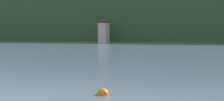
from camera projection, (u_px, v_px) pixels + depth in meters
The scene contains 3 objects.
wooded_hillside at pixel (212, 23), 138.83m from camera, with size 352.00×74.40×51.77m.
shore_building_west at pixel (104, 31), 106.62m from camera, with size 3.35×4.57×8.99m.
mooring_buoy_mid at pixel (103, 94), 11.48m from camera, with size 0.52×0.52×0.52m, color orange.
Camera 1 is at (8.12, 27.60, 2.45)m, focal length 43.89 mm.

